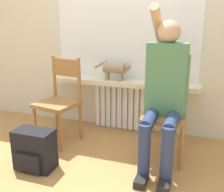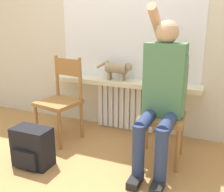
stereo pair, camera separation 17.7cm
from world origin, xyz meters
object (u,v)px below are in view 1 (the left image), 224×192
object	(u,v)px
person	(165,89)
chair_left	(60,100)
cat	(116,68)
chair_right	(165,111)
backpack	(35,150)

from	to	relation	value
person	chair_left	bearing A→B (deg)	174.42
person	cat	size ratio (longest dim) A/B	3.25
chair_right	cat	size ratio (longest dim) A/B	2.06
chair_left	backpack	size ratio (longest dim) A/B	2.49
chair_right	chair_left	bearing A→B (deg)	176.62
person	chair_right	bearing A→B (deg)	91.85
chair_right	person	distance (m)	0.26
chair_right	person	xyz separation A→B (m)	(0.00, -0.11, 0.24)
chair_left	chair_right	world-z (taller)	same
chair_left	person	xyz separation A→B (m)	(1.09, -0.11, 0.24)
chair_left	cat	bearing A→B (deg)	52.02
backpack	cat	bearing A→B (deg)	68.20
chair_left	backpack	world-z (taller)	chair_left
cat	backpack	world-z (taller)	cat
chair_right	cat	distance (m)	0.80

